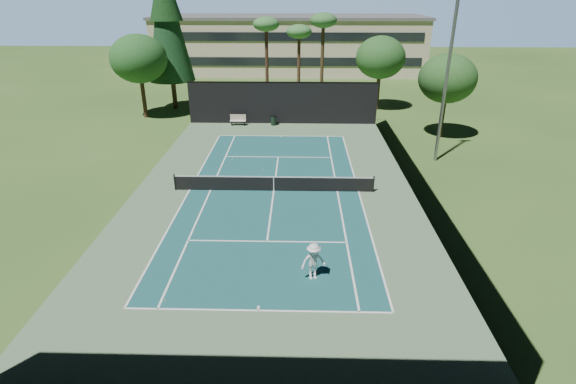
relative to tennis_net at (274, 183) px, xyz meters
The scene contains 22 objects.
ground 0.56m from the tennis_net, ahead, with size 160.00×160.00×0.00m, color #365921.
apron_slab 0.55m from the tennis_net, ahead, with size 18.00×32.00×0.01m, color #577552.
court_surface 0.55m from the tennis_net, ahead, with size 10.97×23.77×0.01m, color #195153.
court_lines 0.54m from the tennis_net, ahead, with size 11.07×23.87×0.01m.
tennis_net is the anchor object (origin of this frame).
fence 1.45m from the tennis_net, 90.00° to the left, with size 18.04×32.05×4.03m.
player 9.83m from the tennis_net, 76.45° to the right, with size 1.15×0.66×1.78m, color white.
tennis_ball_a 12.01m from the tennis_net, 109.15° to the right, with size 0.06×0.06×0.06m, color #BED630.
tennis_ball_b 3.82m from the tennis_net, 104.52° to the left, with size 0.06×0.06×0.06m, color #BADD32.
tennis_ball_c 4.23m from the tennis_net, 104.34° to the left, with size 0.06×0.06×0.06m, color #D6EA35.
tennis_ball_d 6.75m from the tennis_net, 121.35° to the left, with size 0.07×0.07×0.07m, color #D7EF36.
park_bench 15.90m from the tennis_net, 105.50° to the left, with size 1.50×0.45×1.02m.
trash_bin 15.41m from the tennis_net, 93.12° to the left, with size 0.56×0.56×0.95m.
pine_tree 26.63m from the tennis_net, 118.61° to the left, with size 4.80×4.80×15.00m.
palm_a 25.26m from the tennis_net, 94.76° to the left, with size 2.80×2.80×9.32m.
palm_b 26.92m from the tennis_net, 86.70° to the left, with size 2.80×2.80×8.42m.
palm_c 24.69m from the tennis_net, 80.13° to the left, with size 2.80×2.80×9.77m.
decid_tree_a 24.65m from the tennis_net, 65.56° to the left, with size 5.12×5.12×7.62m.
decid_tree_b 18.99m from the tennis_net, 40.60° to the left, with size 4.80×4.80×7.14m.
decid_tree_c 23.39m from the tennis_net, 127.87° to the left, with size 5.44×5.44×8.09m.
campus_building 46.12m from the tennis_net, 90.00° to the left, with size 40.50×12.50×8.30m.
light_pole 14.66m from the tennis_net, 26.57° to the left, with size 0.90×0.25×12.22m.
Camera 1 is at (1.59, -26.47, 11.95)m, focal length 28.00 mm.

